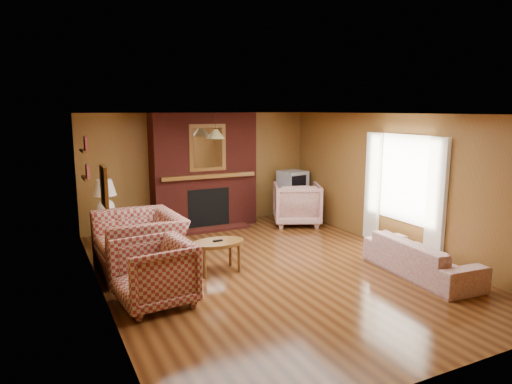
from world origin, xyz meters
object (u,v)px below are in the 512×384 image
floral_armchair (297,204)px  crt_tv (293,182)px  plaid_loveseat (139,243)px  tv_stand (292,205)px  table_lamp (105,196)px  coffee_table (218,245)px  fireplace (204,172)px  plaid_armchair (154,273)px  side_table (107,231)px  floral_sofa (421,257)px

floral_armchair → crt_tv: size_ratio=1.58×
plaid_loveseat → tv_stand: plaid_loveseat is taller
table_lamp → crt_tv: bearing=4.7°
plaid_loveseat → tv_stand: bearing=114.1°
coffee_table → table_lamp: (-1.32, 2.19, 0.51)m
fireplace → coffee_table: bearing=-106.0°
floral_armchair → coffee_table: (-2.63, -2.02, -0.03)m
plaid_loveseat → tv_stand: size_ratio=2.29×
plaid_armchair → crt_tv: 5.19m
floral_armchair → coffee_table: floral_armchair is taller
floral_armchair → side_table: (-3.95, 0.17, -0.18)m
plaid_loveseat → floral_sofa: size_ratio=0.72×
plaid_loveseat → side_table: plaid_loveseat is taller
table_lamp → tv_stand: table_lamp is taller
coffee_table → table_lamp: 2.60m
floral_sofa → floral_armchair: size_ratio=1.90×
floral_armchair → side_table: bearing=22.2°
floral_armchair → tv_stand: 0.58m
plaid_loveseat → floral_sofa: bearing=58.6°
floral_sofa → coffee_table: floral_sofa is taller
tv_stand → plaid_loveseat: bearing=-148.3°
tv_stand → plaid_armchair: bearing=-135.6°
fireplace → plaid_loveseat: bearing=-130.7°
fireplace → crt_tv: size_ratio=3.82×
coffee_table → side_table: bearing=121.1°
coffee_table → side_table: side_table is taller
side_table → floral_sofa: bearing=-42.5°
plaid_armchair → coffee_table: (1.17, 0.76, -0.00)m
tv_stand → table_lamp: bearing=-170.2°
table_lamp → fireplace: bearing=14.3°
table_lamp → tv_stand: size_ratio=1.15×
floral_sofa → table_lamp: bearing=51.7°
side_table → tv_stand: tv_stand is taller
plaid_armchair → side_table: plaid_armchair is taller
floral_sofa → table_lamp: size_ratio=2.75×
plaid_armchair → floral_sofa: size_ratio=0.49×
plaid_loveseat → coffee_table: (1.07, -0.57, -0.02)m
floral_sofa → side_table: bearing=51.7°
plaid_loveseat → table_lamp: bearing=-173.9°
floral_sofa → side_table: size_ratio=3.48×
plaid_armchair → floral_armchair: 4.70m
side_table → plaid_loveseat: bearing=-81.2°
plaid_armchair → tv_stand: (4.00, 3.29, -0.12)m
floral_armchair → coffee_table: bearing=62.2°
table_lamp → floral_sofa: bearing=-42.5°
floral_sofa → side_table: 5.43m
plaid_loveseat → crt_tv: crt_tv is taller
side_table → crt_tv: size_ratio=0.86×
side_table → tv_stand: (4.15, 0.35, 0.03)m
tv_stand → side_table: bearing=-170.2°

